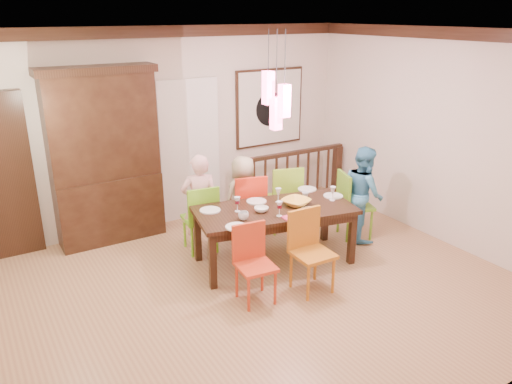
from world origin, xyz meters
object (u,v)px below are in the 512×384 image
chair_far_left (200,213)px  china_hutch (105,157)px  dining_table (275,215)px  balustrade (292,178)px  person_far_left (200,204)px  person_end_right (363,193)px  chair_end_right (356,200)px  person_far_mid (243,197)px

chair_far_left → china_hutch: size_ratio=0.39×
dining_table → balustrade: balustrade is taller
dining_table → person_far_left: person_far_left is taller
china_hutch → person_end_right: china_hutch is taller
chair_end_right → person_far_left: 2.22m
china_hutch → person_far_left: china_hutch is taller
dining_table → chair_far_left: bearing=140.8°
chair_far_left → person_end_right: 2.31m
person_far_left → person_end_right: (2.15, -0.82, -0.00)m
balustrade → chair_far_left: bearing=-160.7°
person_far_left → person_end_right: size_ratio=1.01×
balustrade → person_far_mid: bearing=-154.0°
balustrade → person_far_left: size_ratio=1.46×
balustrade → person_end_right: bearing=-82.6°
china_hutch → person_far_left: size_ratio=1.79×
person_far_left → chair_end_right: bearing=179.3°
person_far_mid → balustrade: bearing=-157.5°
chair_end_right → person_far_mid: size_ratio=0.80×
chair_far_left → chair_end_right: (2.09, -0.76, 0.01)m
person_end_right → balustrade: bearing=27.0°
chair_far_left → balustrade: size_ratio=0.48×
dining_table → chair_end_right: size_ratio=2.21×
chair_far_left → person_far_mid: (0.71, 0.06, 0.06)m
chair_far_left → person_far_left: size_ratio=0.70×
balustrade → person_far_mid: person_far_mid is taller
person_far_left → person_end_right: 2.30m
chair_end_right → person_far_mid: 1.60m
balustrade → person_far_left: person_far_left is taller
person_far_mid → person_end_right: person_end_right is taller
chair_far_left → person_end_right: size_ratio=0.70×
china_hutch → balustrade: (2.91, -0.35, -0.72)m
chair_far_left → chair_end_right: 2.22m
dining_table → chair_far_left: chair_far_left is taller
chair_end_right → person_far_left: (-2.09, 0.74, 0.12)m
china_hutch → person_end_right: size_ratio=1.80×
chair_end_right → balustrade: 1.42m
person_far_left → dining_table: bearing=148.4°
person_far_mid → chair_end_right: bearing=146.8°
chair_far_left → balustrade: (1.98, 0.66, -0.04)m
chair_end_right → balustrade: size_ratio=0.49×
chair_far_left → china_hutch: (-0.92, 1.00, 0.67)m
person_end_right → china_hutch: bearing=79.9°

